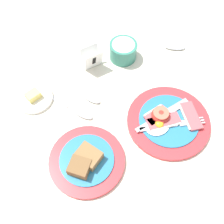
# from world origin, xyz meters

# --- Properties ---
(ground_plane) EXTENTS (3.00, 3.00, 0.00)m
(ground_plane) POSITION_xyz_m (0.00, 0.00, 0.00)
(ground_plane) COLOR beige
(breakfast_plate) EXTENTS (0.24, 0.24, 0.04)m
(breakfast_plate) POSITION_xyz_m (0.07, -0.01, 0.01)
(breakfast_plate) COLOR red
(breakfast_plate) RESTS_ON ground_plane
(bread_plate) EXTENTS (0.20, 0.20, 0.05)m
(bread_plate) POSITION_xyz_m (-0.18, -0.00, 0.01)
(bread_plate) COLOR red
(bread_plate) RESTS_ON ground_plane
(sugar_cup) EXTENTS (0.09, 0.09, 0.06)m
(sugar_cup) POSITION_xyz_m (0.09, 0.27, 0.03)
(sugar_cup) COLOR #337F6B
(sugar_cup) RESTS_ON ground_plane
(butter_dish) EXTENTS (0.11, 0.11, 0.03)m
(butter_dish) POSITION_xyz_m (-0.22, 0.25, 0.01)
(butter_dish) COLOR silver
(butter_dish) RESTS_ON ground_plane
(number_card) EXTENTS (0.06, 0.05, 0.07)m
(number_card) POSITION_xyz_m (-0.01, 0.28, 0.04)
(number_card) COLOR white
(number_card) RESTS_ON ground_plane
(teaspoon_by_saucer) EXTENTS (0.17, 0.13, 0.01)m
(teaspoon_by_saucer) POSITION_xyz_m (0.25, 0.23, 0.01)
(teaspoon_by_saucer) COLOR silver
(teaspoon_by_saucer) RESTS_ON ground_plane
(teaspoon_near_cup) EXTENTS (0.10, 0.18, 0.01)m
(teaspoon_near_cup) POSITION_xyz_m (-0.09, 0.20, 0.01)
(teaspoon_near_cup) COLOR silver
(teaspoon_near_cup) RESTS_ON ground_plane
(teaspoon_stray) EXTENTS (0.11, 0.18, 0.01)m
(teaspoon_stray) POSITION_xyz_m (-0.14, 0.16, 0.01)
(teaspoon_stray) COLOR silver
(teaspoon_stray) RESTS_ON ground_plane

